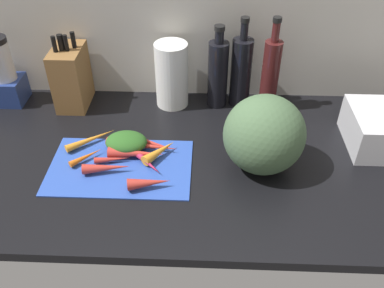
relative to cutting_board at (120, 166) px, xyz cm
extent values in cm
cube|color=black|center=(17.14, 7.14, -1.90)|extent=(170.00, 80.00, 3.00)
cube|color=#BCB7AD|center=(17.14, 45.64, 29.60)|extent=(170.00, 3.00, 60.00)
cube|color=#2D51B7|center=(0.00, 0.00, 0.00)|extent=(43.11, 26.87, 0.80)
cone|color=red|center=(-0.14, 8.19, 1.86)|extent=(12.12, 6.31, 2.91)
cone|color=orange|center=(-10.93, 2.48, 1.40)|extent=(9.39, 9.21, 2.00)
cone|color=red|center=(-3.48, -3.03, 1.99)|extent=(14.22, 5.07, 3.18)
cone|color=orange|center=(11.53, 5.13, 2.06)|extent=(10.63, 11.87, 3.32)
cone|color=red|center=(4.37, 3.78, 2.17)|extent=(17.25, 3.80, 3.54)
cone|color=red|center=(9.61, 9.47, 1.45)|extent=(12.48, 6.52, 2.09)
cone|color=#B2264C|center=(7.84, 0.78, 1.67)|extent=(11.01, 11.83, 2.53)
cone|color=red|center=(8.19, 7.93, 1.73)|extent=(17.73, 4.65, 2.66)
cone|color=orange|center=(-11.33, 10.94, 1.63)|extent=(14.95, 12.59, 2.46)
cone|color=red|center=(9.96, -9.08, 2.18)|extent=(12.59, 5.67, 3.56)
cone|color=red|center=(-2.74, 1.55, 1.42)|extent=(10.83, 3.87, 2.05)
ellipsoid|color=#2D6023|center=(0.79, 7.98, 3.17)|extent=(13.10, 10.07, 5.54)
ellipsoid|color=#4C6B47|center=(42.52, 2.20, 11.65)|extent=(23.77, 22.35, 24.11)
cube|color=brown|center=(-22.73, 35.15, 10.50)|extent=(10.34, 16.46, 21.81)
cylinder|color=black|center=(-25.44, 32.98, 24.16)|extent=(1.51, 1.51, 5.50)
cylinder|color=black|center=(-23.63, 34.38, 24.16)|extent=(1.98, 1.98, 5.50)
cylinder|color=black|center=(-21.82, 34.16, 24.16)|extent=(1.51, 1.51, 5.50)
cylinder|color=black|center=(-20.01, 36.67, 24.16)|extent=(1.60, 1.60, 5.50)
cube|color=navy|center=(-47.24, 35.74, 4.34)|extent=(11.16, 11.16, 9.49)
cylinder|color=silver|center=(-47.24, 35.74, 16.05)|extent=(8.37, 8.37, 13.93)
cylinder|color=white|center=(13.09, 36.64, 11.42)|extent=(11.64, 11.64, 23.65)
cylinder|color=black|center=(29.43, 36.88, 11.72)|extent=(7.14, 7.14, 24.24)
cylinder|color=black|center=(29.43, 36.88, 26.07)|extent=(3.14, 3.14, 4.46)
cylinder|color=black|center=(29.43, 36.88, 29.10)|extent=(3.61, 3.61, 1.60)
cylinder|color=black|center=(37.65, 38.05, 12.06)|extent=(7.41, 7.41, 24.92)
cylinder|color=black|center=(37.65, 38.05, 27.66)|extent=(2.62, 2.62, 6.28)
cylinder|color=black|center=(37.65, 38.05, 31.60)|extent=(3.01, 3.01, 1.60)
cylinder|color=#471919|center=(47.55, 34.94, 12.53)|extent=(6.15, 6.15, 25.85)
cylinder|color=#471919|center=(47.55, 34.94, 28.84)|extent=(2.55, 2.55, 6.77)
cylinder|color=black|center=(47.55, 34.94, 33.02)|extent=(2.94, 2.94, 1.60)
camera|label=1|loc=(25.64, -93.98, 83.85)|focal=38.91mm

